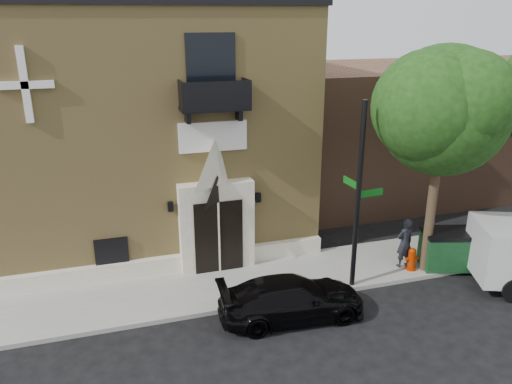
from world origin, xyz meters
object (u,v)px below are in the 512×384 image
fire_hydrant (412,259)px  pedestrian_near (405,243)px  dumpster (451,249)px  black_sedan (292,299)px  street_sign (358,197)px

fire_hydrant → pedestrian_near: 0.61m
dumpster → pedestrian_near: (-1.62, 0.50, 0.22)m
dumpster → pedestrian_near: size_ratio=1.28×
black_sedan → pedestrian_near: 5.20m
black_sedan → pedestrian_near: pedestrian_near is taller
fire_hydrant → pedestrian_near: pedestrian_near is taller
street_sign → pedestrian_near: bearing=10.6°
fire_hydrant → dumpster: size_ratio=0.36×
street_sign → fire_hydrant: size_ratio=7.44×
black_sedan → fire_hydrant: 5.23m
black_sedan → pedestrian_near: bearing=-68.2°
black_sedan → dumpster: dumpster is taller
street_sign → dumpster: bearing=-2.6°
black_sedan → street_sign: (2.57, 1.04, 2.62)m
street_sign → fire_hydrant: street_sign is taller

